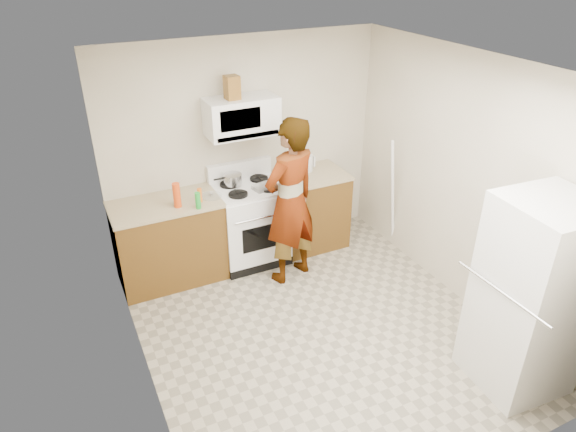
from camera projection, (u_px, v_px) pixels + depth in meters
floor at (319, 330)px, 4.99m from camera, size 3.60×3.60×0.00m
back_wall at (246, 149)px, 5.81m from camera, size 3.20×0.02×2.50m
right_wall at (465, 183)px, 5.00m from camera, size 0.02×3.60×2.50m
cabinet_left at (169, 243)px, 5.55m from camera, size 1.12×0.62×0.90m
counter_left at (165, 205)px, 5.33m from camera, size 1.14×0.64×0.03m
cabinet_right at (310, 211)px, 6.21m from camera, size 0.80×0.62×0.90m
counter_right at (310, 175)px, 5.99m from camera, size 0.82×0.64×0.03m
gas_range at (250, 222)px, 5.89m from camera, size 0.76×0.65×1.13m
microwave at (241, 116)px, 5.41m from camera, size 0.76×0.38×0.40m
person at (290, 202)px, 5.36m from camera, size 0.78×0.63×1.85m
fridge at (532, 297)px, 4.07m from camera, size 0.75×0.75×1.70m
kettle at (306, 163)px, 6.02m from camera, size 0.17×0.17×0.19m
jug at (232, 87)px, 5.20m from camera, size 0.15×0.15×0.24m
saucepan at (233, 179)px, 5.67m from camera, size 0.23×0.23×0.11m
tray at (264, 187)px, 5.63m from camera, size 0.28×0.20×0.05m
bottle_spray at (177, 195)px, 5.19m from camera, size 0.10×0.10×0.26m
bottle_hot_sauce at (200, 195)px, 5.32m from camera, size 0.06×0.06×0.15m
bottle_green_cap at (198, 201)px, 5.18m from camera, size 0.06×0.06×0.18m
pot_lid at (211, 196)px, 5.45m from camera, size 0.27×0.27×0.01m
broom at (393, 194)px, 6.00m from camera, size 0.30×0.16×1.41m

